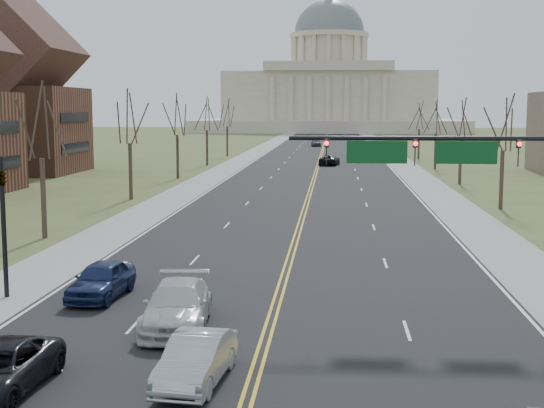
% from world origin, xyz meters
% --- Properties ---
extents(road, '(20.00, 380.00, 0.01)m').
position_xyz_m(road, '(0.00, 110.00, 0.01)').
color(road, black).
rests_on(road, ground).
extents(cross_road, '(120.00, 14.00, 0.01)m').
position_xyz_m(cross_road, '(0.00, 6.00, 0.01)').
color(cross_road, black).
rests_on(cross_road, ground).
extents(sidewalk_left, '(4.00, 380.00, 0.03)m').
position_xyz_m(sidewalk_left, '(-12.00, 110.00, 0.01)').
color(sidewalk_left, gray).
rests_on(sidewalk_left, ground).
extents(sidewalk_right, '(4.00, 380.00, 0.03)m').
position_xyz_m(sidewalk_right, '(12.00, 110.00, 0.01)').
color(sidewalk_right, gray).
rests_on(sidewalk_right, ground).
extents(center_line, '(0.42, 380.00, 0.01)m').
position_xyz_m(center_line, '(0.00, 110.00, 0.01)').
color(center_line, gold).
rests_on(center_line, road).
extents(edge_line_left, '(0.15, 380.00, 0.01)m').
position_xyz_m(edge_line_left, '(-9.80, 110.00, 0.01)').
color(edge_line_left, silver).
rests_on(edge_line_left, road).
extents(edge_line_right, '(0.15, 380.00, 0.01)m').
position_xyz_m(edge_line_right, '(9.80, 110.00, 0.01)').
color(edge_line_right, silver).
rests_on(edge_line_right, road).
extents(capitol, '(90.00, 60.00, 50.00)m').
position_xyz_m(capitol, '(0.00, 249.91, 14.20)').
color(capitol, beige).
rests_on(capitol, ground).
extents(signal_mast, '(12.12, 0.44, 7.20)m').
position_xyz_m(signal_mast, '(7.45, 13.50, 5.76)').
color(signal_mast, black).
rests_on(signal_mast, ground).
extents(signal_left, '(0.32, 0.36, 6.00)m').
position_xyz_m(signal_left, '(-11.50, 13.50, 3.71)').
color(signal_left, black).
rests_on(signal_left, ground).
extents(tree_l_0, '(3.96, 3.96, 9.00)m').
position_xyz_m(tree_l_0, '(-15.50, 28.00, 6.94)').
color(tree_l_0, '#3D2F24').
rests_on(tree_l_0, ground).
extents(tree_r_1, '(3.74, 3.74, 8.50)m').
position_xyz_m(tree_r_1, '(15.50, 44.00, 6.55)').
color(tree_r_1, '#3D2F24').
rests_on(tree_r_1, ground).
extents(tree_l_1, '(3.96, 3.96, 9.00)m').
position_xyz_m(tree_l_1, '(-15.50, 48.00, 6.94)').
color(tree_l_1, '#3D2F24').
rests_on(tree_l_1, ground).
extents(tree_r_2, '(3.74, 3.74, 8.50)m').
position_xyz_m(tree_r_2, '(15.50, 64.00, 6.55)').
color(tree_r_2, '#3D2F24').
rests_on(tree_r_2, ground).
extents(tree_l_2, '(3.96, 3.96, 9.00)m').
position_xyz_m(tree_l_2, '(-15.50, 68.00, 6.94)').
color(tree_l_2, '#3D2F24').
rests_on(tree_l_2, ground).
extents(tree_r_3, '(3.74, 3.74, 8.50)m').
position_xyz_m(tree_r_3, '(15.50, 84.00, 6.55)').
color(tree_r_3, '#3D2F24').
rests_on(tree_r_3, ground).
extents(tree_l_3, '(3.96, 3.96, 9.00)m').
position_xyz_m(tree_l_3, '(-15.50, 88.00, 6.94)').
color(tree_l_3, '#3D2F24').
rests_on(tree_l_3, ground).
extents(tree_r_4, '(3.74, 3.74, 8.50)m').
position_xyz_m(tree_r_4, '(15.50, 104.00, 6.55)').
color(tree_r_4, '#3D2F24').
rests_on(tree_r_4, ground).
extents(tree_l_4, '(3.96, 3.96, 9.00)m').
position_xyz_m(tree_l_4, '(-15.50, 108.00, 6.94)').
color(tree_l_4, '#3D2F24').
rests_on(tree_l_4, ground).
extents(bldg_left_far, '(17.10, 14.28, 23.25)m').
position_xyz_m(bldg_left_far, '(-38.00, 74.00, 9.54)').
color(bldg_left_far, brown).
rests_on(bldg_left_far, ground).
extents(car_sb_inner_lead, '(1.93, 4.47, 1.43)m').
position_xyz_m(car_sb_inner_lead, '(-1.63, 4.17, 0.73)').
color(car_sb_inner_lead, '#B0B1B8').
rests_on(car_sb_inner_lead, road).
extents(car_sb_inner_second, '(2.81, 5.85, 1.64)m').
position_xyz_m(car_sb_inner_second, '(-3.34, 9.67, 0.83)').
color(car_sb_inner_second, '#BDBDBD').
rests_on(car_sb_inner_second, road).
extents(car_sb_outer_second, '(2.17, 4.69, 1.56)m').
position_xyz_m(car_sb_outer_second, '(-7.44, 13.73, 0.79)').
color(car_sb_outer_second, '#15224C').
rests_on(car_sb_outer_second, road).
extents(car_far_nb, '(3.12, 5.57, 1.47)m').
position_xyz_m(car_far_nb, '(1.59, 89.74, 0.75)').
color(car_far_nb, black).
rests_on(car_far_nb, road).
extents(car_far_sb, '(2.33, 4.70, 1.54)m').
position_xyz_m(car_far_sb, '(-1.64, 142.34, 0.78)').
color(car_far_sb, '#474A4E').
rests_on(car_far_sb, road).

